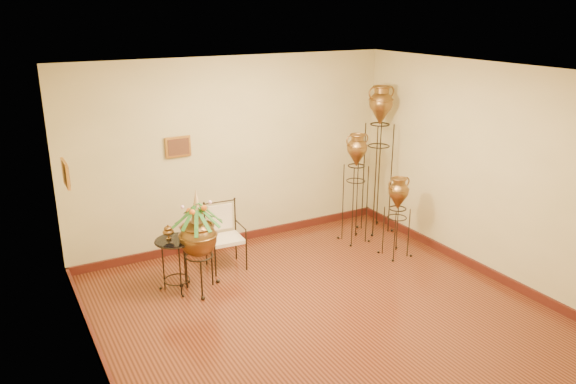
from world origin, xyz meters
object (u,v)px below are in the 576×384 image
armchair (225,237)px  side_table (176,264)px  amphora_mid (356,187)px  amphora_tall (378,158)px  planter_urn (198,234)px

armchair → side_table: size_ratio=1.04×
amphora_mid → side_table: amphora_mid is taller
amphora_mid → armchair: (-2.10, 0.07, -0.40)m
amphora_tall → armchair: (-2.65, -0.12, -0.74)m
armchair → side_table: armchair is taller
armchair → amphora_mid: bearing=1.6°
amphora_tall → amphora_mid: (-0.55, -0.19, -0.34)m
armchair → planter_urn: bearing=-137.0°
side_table → amphora_tall: bearing=7.0°
amphora_tall → side_table: (-3.46, -0.42, -0.84)m
amphora_tall → armchair: size_ratio=2.57×
side_table → amphora_mid: bearing=4.5°
planter_urn → side_table: 0.51m
amphora_tall → armchair: 2.75m
amphora_tall → side_table: size_ratio=2.68×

